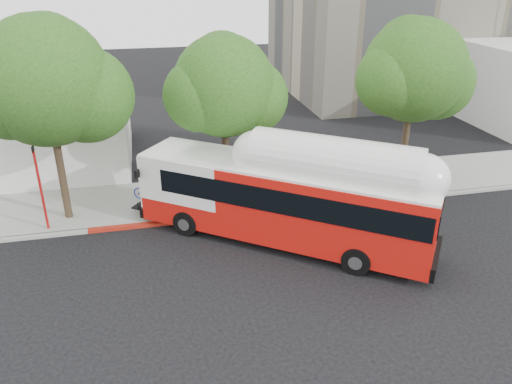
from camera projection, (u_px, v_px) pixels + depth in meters
ground at (273, 255)px, 21.67m from camera, size 120.00×120.00×0.00m
sidewalk at (243, 193)px, 27.39m from camera, size 60.00×5.00×0.15m
curb_strip at (254, 214)px, 25.09m from camera, size 60.00×0.30×0.15m
red_curb_segment at (194, 220)px, 24.48m from camera, size 10.00×0.32×0.16m
street_tree_left at (58, 86)px, 22.11m from camera, size 6.67×5.80×9.74m
street_tree_mid at (232, 90)px, 24.43m from camera, size 5.75×5.00×8.62m
street_tree_right at (421, 74)px, 26.12m from camera, size 6.21×5.40×9.18m
transit_bus at (285, 202)px, 22.01m from camera, size 12.83×10.38×4.19m
signal_pole at (41, 189)px, 22.72m from camera, size 0.12×0.40×4.25m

